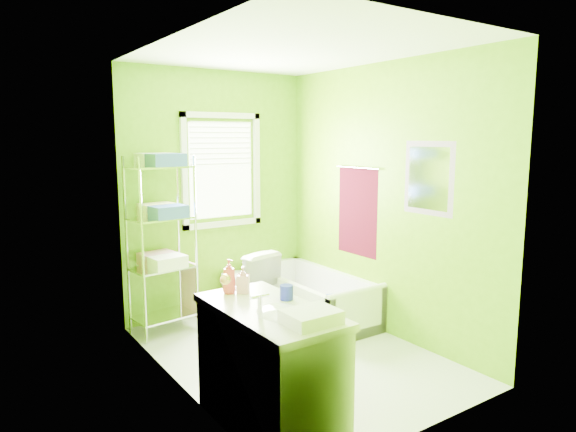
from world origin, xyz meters
TOP-DOWN VIEW (x-y plane):
  - ground at (0.00, 0.00)m, footprint 2.90×2.90m
  - room_envelope at (0.00, 0.00)m, footprint 2.14×2.94m
  - window at (0.05, 1.42)m, footprint 0.92×0.05m
  - door at (-1.04, -1.00)m, footprint 0.09×0.80m
  - right_wall_decor at (1.04, -0.02)m, footprint 0.04×1.48m
  - bathtub at (0.69, 0.64)m, footprint 0.72×1.54m
  - toilet at (0.13, 1.10)m, footprint 0.53×0.79m
  - vanity at (-0.78, -0.86)m, footprint 0.56×1.09m
  - wire_shelf_unit at (-0.71, 1.17)m, footprint 0.63×0.50m

SIDE VIEW (x-z plane):
  - ground at x=0.00m, z-range 0.00..0.00m
  - bathtub at x=0.69m, z-range -0.09..0.41m
  - toilet at x=0.13m, z-range 0.00..0.74m
  - vanity at x=-0.78m, z-range -0.09..0.97m
  - door at x=-1.04m, z-range 0.00..2.00m
  - wire_shelf_unit at x=-0.71m, z-range 0.20..1.95m
  - right_wall_decor at x=1.04m, z-range 0.74..1.91m
  - room_envelope at x=0.00m, z-range 0.24..2.86m
  - window at x=0.05m, z-range 1.00..2.22m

